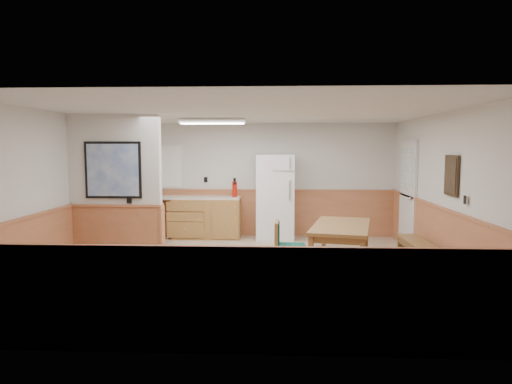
{
  "coord_description": "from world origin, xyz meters",
  "views": [
    {
      "loc": [
        0.4,
        -7.14,
        1.95
      ],
      "look_at": [
        0.05,
        0.4,
        1.23
      ],
      "focal_mm": 32.0,
      "sensor_mm": 36.0,
      "label": 1
    }
  ],
  "objects_px": {
    "dining_table": "(341,231)",
    "soap_bottle": "(156,191)",
    "dining_bench": "(420,250)",
    "refrigerator": "(275,197)",
    "dining_chair": "(284,244)",
    "fire_extinguisher": "(235,189)"
  },
  "relations": [
    {
      "from": "dining_table",
      "to": "soap_bottle",
      "type": "bearing_deg",
      "value": 156.76
    },
    {
      "from": "dining_bench",
      "to": "soap_bottle",
      "type": "distance_m",
      "value": 5.57
    },
    {
      "from": "refrigerator",
      "to": "soap_bottle",
      "type": "xyz_separation_m",
      "value": [
        -2.58,
        0.02,
        0.11
      ]
    },
    {
      "from": "refrigerator",
      "to": "dining_bench",
      "type": "height_order",
      "value": "refrigerator"
    },
    {
      "from": "dining_chair",
      "to": "soap_bottle",
      "type": "bearing_deg",
      "value": 135.09
    },
    {
      "from": "refrigerator",
      "to": "dining_table",
      "type": "relative_size",
      "value": 0.99
    },
    {
      "from": "dining_table",
      "to": "dining_bench",
      "type": "bearing_deg",
      "value": 16.68
    },
    {
      "from": "dining_table",
      "to": "fire_extinguisher",
      "type": "relative_size",
      "value": 4.45
    },
    {
      "from": "fire_extinguisher",
      "to": "soap_bottle",
      "type": "distance_m",
      "value": 1.72
    },
    {
      "from": "refrigerator",
      "to": "dining_chair",
      "type": "xyz_separation_m",
      "value": [
        0.17,
        -2.92,
        -0.41
      ]
    },
    {
      "from": "refrigerator",
      "to": "soap_bottle",
      "type": "distance_m",
      "value": 2.58
    },
    {
      "from": "dining_table",
      "to": "dining_bench",
      "type": "height_order",
      "value": "dining_table"
    },
    {
      "from": "refrigerator",
      "to": "soap_bottle",
      "type": "bearing_deg",
      "value": 177.0
    },
    {
      "from": "dining_table",
      "to": "soap_bottle",
      "type": "distance_m",
      "value": 4.51
    },
    {
      "from": "dining_chair",
      "to": "fire_extinguisher",
      "type": "height_order",
      "value": "fire_extinguisher"
    },
    {
      "from": "refrigerator",
      "to": "fire_extinguisher",
      "type": "height_order",
      "value": "refrigerator"
    },
    {
      "from": "dining_table",
      "to": "soap_bottle",
      "type": "xyz_separation_m",
      "value": [
        -3.65,
        2.63,
        0.36
      ]
    },
    {
      "from": "dining_bench",
      "to": "dining_chair",
      "type": "distance_m",
      "value": 2.21
    },
    {
      "from": "dining_chair",
      "to": "soap_bottle",
      "type": "relative_size",
      "value": 3.74
    },
    {
      "from": "soap_bottle",
      "to": "refrigerator",
      "type": "bearing_deg",
      "value": -0.39
    },
    {
      "from": "dining_chair",
      "to": "soap_bottle",
      "type": "height_order",
      "value": "soap_bottle"
    },
    {
      "from": "dining_bench",
      "to": "soap_bottle",
      "type": "xyz_separation_m",
      "value": [
        -4.92,
        2.54,
        0.67
      ]
    }
  ]
}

